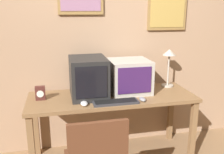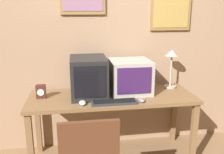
{
  "view_description": "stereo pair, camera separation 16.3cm",
  "coord_description": "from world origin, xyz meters",
  "views": [
    {
      "loc": [
        -0.53,
        -1.34,
        1.6
      ],
      "look_at": [
        0.0,
        1.05,
        0.93
      ],
      "focal_mm": 40.0,
      "sensor_mm": 36.0,
      "label": 1
    },
    {
      "loc": [
        -0.37,
        -1.37,
        1.6
      ],
      "look_at": [
        0.0,
        1.05,
        0.93
      ],
      "focal_mm": 40.0,
      "sensor_mm": 36.0,
      "label": 2
    }
  ],
  "objects": [
    {
      "name": "wall_back",
      "position": [
        0.0,
        1.43,
        1.31
      ],
      "size": [
        8.0,
        0.08,
        2.6
      ],
      "color": "tan",
      "rests_on": "ground_plane"
    },
    {
      "name": "desk",
      "position": [
        0.0,
        1.05,
        0.65
      ],
      "size": [
        1.71,
        0.62,
        0.73
      ],
      "color": "olive",
      "rests_on": "ground_plane"
    },
    {
      "name": "monitor_left",
      "position": [
        -0.24,
        1.1,
        0.93
      ],
      "size": [
        0.36,
        0.46,
        0.4
      ],
      "color": "black",
      "rests_on": "desk"
    },
    {
      "name": "monitor_right",
      "position": [
        0.21,
        1.13,
        0.91
      ],
      "size": [
        0.42,
        0.4,
        0.35
      ],
      "color": "#B7B2A8",
      "rests_on": "desk"
    },
    {
      "name": "keyboard_main",
      "position": [
        -0.01,
        0.82,
        0.74
      ],
      "size": [
        0.43,
        0.14,
        0.03
      ],
      "color": "#333338",
      "rests_on": "desk"
    },
    {
      "name": "mouse_near_keyboard",
      "position": [
        0.26,
        0.83,
        0.75
      ],
      "size": [
        0.06,
        0.11,
        0.03
      ],
      "color": "gray",
      "rests_on": "desk"
    },
    {
      "name": "mouse_far_corner",
      "position": [
        -0.31,
        0.84,
        0.75
      ],
      "size": [
        0.07,
        0.11,
        0.04
      ],
      "color": "silver",
      "rests_on": "desk"
    },
    {
      "name": "desk_clock",
      "position": [
        -0.72,
        1.08,
        0.8
      ],
      "size": [
        0.09,
        0.06,
        0.14
      ],
      "color": "#4C231E",
      "rests_on": "desk"
    },
    {
      "name": "desk_lamp",
      "position": [
        0.7,
        1.23,
        1.06
      ],
      "size": [
        0.15,
        0.15,
        0.43
      ],
      "color": "#B2A899",
      "rests_on": "desk"
    }
  ]
}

